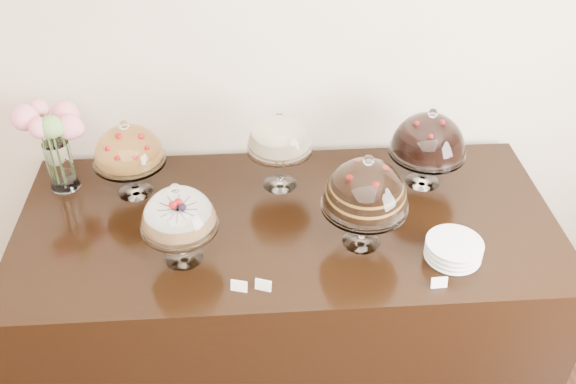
{
  "coord_description": "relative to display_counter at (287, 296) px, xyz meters",
  "views": [
    {
      "loc": [
        0.11,
        0.44,
        2.58
      ],
      "look_at": [
        0.24,
        2.4,
        1.08
      ],
      "focal_mm": 40.0,
      "sensor_mm": 36.0,
      "label": 1
    }
  ],
  "objects": [
    {
      "name": "cake_stand_dark_choco",
      "position": [
        0.61,
        0.22,
        0.68
      ],
      "size": [
        0.33,
        0.33,
        0.37
      ],
      "color": "white",
      "rests_on": "display_counter"
    },
    {
      "name": "cake_stand_cheesecake",
      "position": [
        -0.02,
        0.24,
        0.7
      ],
      "size": [
        0.28,
        0.28,
        0.38
      ],
      "color": "white",
      "rests_on": "display_counter"
    },
    {
      "name": "price_card_left",
      "position": [
        -0.2,
        -0.38,
        0.47
      ],
      "size": [
        0.06,
        0.03,
        0.04
      ],
      "primitive_type": "cube",
      "rotation": [
        -0.21,
        0.0,
        -0.28
      ],
      "color": "white",
      "rests_on": "display_counter"
    },
    {
      "name": "cake_stand_fruit_tart",
      "position": [
        -0.64,
        0.23,
        0.67
      ],
      "size": [
        0.3,
        0.3,
        0.35
      ],
      "color": "white",
      "rests_on": "display_counter"
    },
    {
      "name": "price_card_extra",
      "position": [
        -0.11,
        -0.39,
        0.47
      ],
      "size": [
        0.06,
        0.03,
        0.04
      ],
      "primitive_type": "cube",
      "rotation": [
        -0.21,
        0.0,
        -0.35
      ],
      "color": "white",
      "rests_on": "display_counter"
    },
    {
      "name": "cake_stand_sugar_sponge",
      "position": [
        -0.41,
        -0.2,
        0.67
      ],
      "size": [
        0.29,
        0.29,
        0.35
      ],
      "color": "white",
      "rests_on": "display_counter"
    },
    {
      "name": "cake_stand_choco_layer",
      "position": [
        0.28,
        -0.15,
        0.71
      ],
      "size": [
        0.33,
        0.33,
        0.41
      ],
      "color": "white",
      "rests_on": "display_counter"
    },
    {
      "name": "flower_vase",
      "position": [
        -0.95,
        0.3,
        0.71
      ],
      "size": [
        0.28,
        0.24,
        0.41
      ],
      "color": "white",
      "rests_on": "display_counter"
    },
    {
      "name": "display_counter",
      "position": [
        0.0,
        0.0,
        0.0
      ],
      "size": [
        2.2,
        1.0,
        0.9
      ],
      "primitive_type": "cube",
      "color": "black",
      "rests_on": "ground"
    },
    {
      "name": "price_card_right",
      "position": [
        0.52,
        -0.42,
        0.47
      ],
      "size": [
        0.06,
        0.02,
        0.04
      ],
      "primitive_type": "cube",
      "rotation": [
        -0.21,
        0.0,
        0.04
      ],
      "color": "white",
      "rests_on": "display_counter"
    },
    {
      "name": "wall_back",
      "position": [
        -0.24,
        0.55,
        1.05
      ],
      "size": [
        5.0,
        0.04,
        3.0
      ],
      "primitive_type": "cube",
      "color": "beige",
      "rests_on": "ground"
    },
    {
      "name": "plate_stack",
      "position": [
        0.61,
        -0.26,
        0.49
      ],
      "size": [
        0.21,
        0.21,
        0.07
      ],
      "color": "white",
      "rests_on": "display_counter"
    }
  ]
}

